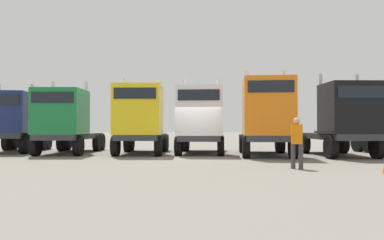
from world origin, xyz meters
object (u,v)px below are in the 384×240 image
at_px(semi_truck_white, 201,120).
at_px(visitor_in_hivis, 297,139).
at_px(semi_truck_orange, 267,117).
at_px(semi_truck_black, 343,120).
at_px(semi_truck_navy, 12,121).
at_px(semi_truck_yellow, 140,119).
at_px(semi_truck_green, 65,121).

distance_m(semi_truck_white, visitor_in_hivis, 8.05).
xyz_separation_m(semi_truck_orange, visitor_in_hivis, (0.55, -5.73, -0.96)).
height_order(semi_truck_black, visitor_in_hivis, semi_truck_black).
xyz_separation_m(semi_truck_navy, semi_truck_yellow, (7.79, -0.70, 0.12)).
height_order(semi_truck_navy, semi_truck_green, semi_truck_green).
bearing_deg(semi_truck_navy, semi_truck_green, 65.31).
xyz_separation_m(semi_truck_navy, semi_truck_orange, (14.49, -1.32, 0.20)).
relative_size(semi_truck_yellow, semi_truck_white, 1.02).
bearing_deg(semi_truck_navy, semi_truck_orange, 73.16).
bearing_deg(visitor_in_hivis, semi_truck_navy, 92.19).
bearing_deg(semi_truck_white, semi_truck_yellow, -81.75).
distance_m(semi_truck_yellow, semi_truck_white, 3.28).
xyz_separation_m(semi_truck_navy, semi_truck_white, (11.02, -0.12, 0.07)).
bearing_deg(visitor_in_hivis, semi_truck_black, -1.49).
relative_size(semi_truck_navy, semi_truck_orange, 0.96).
distance_m(semi_truck_black, visitor_in_hivis, 6.75).
relative_size(semi_truck_green, semi_truck_white, 1.11).
xyz_separation_m(semi_truck_yellow, semi_truck_black, (10.48, -0.48, -0.08)).
bearing_deg(visitor_in_hivis, semi_truck_green, 88.77).
distance_m(semi_truck_orange, visitor_in_hivis, 5.83).
bearing_deg(visitor_in_hivis, semi_truck_yellow, 76.09).
bearing_deg(semi_truck_white, semi_truck_black, 79.85).
distance_m(semi_truck_green, semi_truck_yellow, 4.17).
bearing_deg(semi_truck_green, semi_truck_orange, 80.71).
bearing_deg(semi_truck_navy, semi_truck_black, 74.70).
bearing_deg(semi_truck_yellow, semi_truck_navy, -100.69).
relative_size(semi_truck_yellow, semi_truck_orange, 0.95).
xyz_separation_m(semi_truck_white, visitor_in_hivis, (4.02, -6.93, -0.83)).
bearing_deg(semi_truck_green, semi_truck_yellow, 85.20).
bearing_deg(semi_truck_white, visitor_in_hivis, 28.24).
height_order(semi_truck_yellow, visitor_in_hivis, semi_truck_yellow).
distance_m(semi_truck_navy, semi_truck_orange, 14.55).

